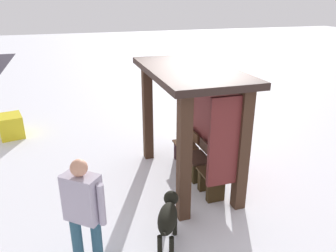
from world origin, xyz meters
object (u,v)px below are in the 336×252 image
(bus_shelter, at_px, (197,103))
(bench_center_inside, at_px, (198,164))
(bench_left_inside, at_px, (186,150))
(person_walking, at_px, (83,207))
(dog, at_px, (168,216))
(bench_right_inside, at_px, (212,181))
(grit_bin, at_px, (11,126))

(bus_shelter, bearing_deg, bench_center_inside, 126.52)
(bench_left_inside, xyz_separation_m, bench_center_inside, (0.69, -0.00, 0.01))
(bus_shelter, distance_m, bench_left_inside, 1.52)
(person_walking, height_order, dog, person_walking)
(bench_center_inside, height_order, bench_right_inside, bench_right_inside)
(bench_left_inside, height_order, dog, bench_left_inside)
(bench_center_inside, height_order, grit_bin, bench_center_inside)
(grit_bin, bearing_deg, bus_shelter, 47.36)
(bench_left_inside, bearing_deg, bench_center_inside, -0.11)
(dog, bearing_deg, bench_center_inside, 145.03)
(bus_shelter, height_order, grit_bin, bus_shelter)
(bus_shelter, height_order, bench_center_inside, bus_shelter)
(person_walking, distance_m, grit_bin, 5.44)
(bus_shelter, xyz_separation_m, grit_bin, (-3.46, -3.76, -1.30))
(bus_shelter, distance_m, person_walking, 2.87)
(bus_shelter, relative_size, bench_left_inside, 3.88)
(bench_center_inside, relative_size, bench_right_inside, 0.99)
(bench_right_inside, relative_size, grit_bin, 1.06)
(bus_shelter, bearing_deg, bench_right_inside, 8.57)
(bus_shelter, xyz_separation_m, bench_right_inside, (0.62, 0.09, -1.30))
(bench_left_inside, bearing_deg, bench_right_inside, -0.06)
(bench_left_inside, distance_m, person_walking, 3.44)
(bench_center_inside, xyz_separation_m, person_walking, (1.78, -2.30, 0.66))
(bus_shelter, relative_size, grit_bin, 3.96)
(person_walking, bearing_deg, dog, 97.76)
(dog, relative_size, grit_bin, 1.39)
(bench_left_inside, xyz_separation_m, grit_bin, (-2.71, -3.85, 0.01))
(bench_right_inside, height_order, dog, bench_right_inside)
(bench_left_inside, relative_size, grit_bin, 1.02)
(bench_center_inside, bearing_deg, grit_bin, -131.37)
(grit_bin, bearing_deg, bench_left_inside, 54.91)
(bench_right_inside, distance_m, grit_bin, 5.61)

